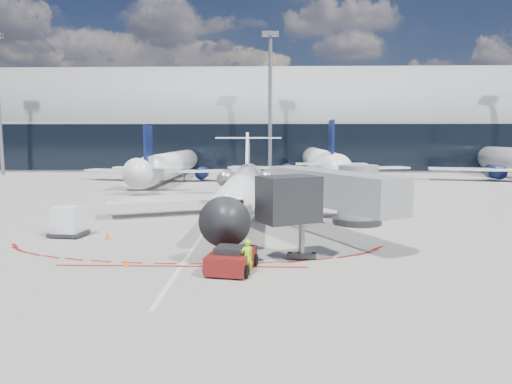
{
  "coord_description": "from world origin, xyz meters",
  "views": [
    {
      "loc": [
        4.82,
        -35.78,
        7.11
      ],
      "look_at": [
        3.79,
        0.73,
        2.65
      ],
      "focal_mm": 32.0,
      "sensor_mm": 36.0,
      "label": 1
    }
  ],
  "objects_px": {
    "regional_jet": "(242,188)",
    "pushback_tug": "(232,259)",
    "uld_container": "(68,222)",
    "ramp_worker": "(247,257)"
  },
  "relations": [
    {
      "from": "pushback_tug",
      "to": "regional_jet",
      "type": "bearing_deg",
      "value": 101.68
    },
    {
      "from": "regional_jet",
      "to": "pushback_tug",
      "type": "xyz_separation_m",
      "value": [
        0.42,
        -16.57,
        -1.91
      ]
    },
    {
      "from": "regional_jet",
      "to": "uld_container",
      "type": "bearing_deg",
      "value": -144.4
    },
    {
      "from": "ramp_worker",
      "to": "uld_container",
      "type": "relative_size",
      "value": 0.76
    },
    {
      "from": "pushback_tug",
      "to": "uld_container",
      "type": "distance_m",
      "value": 14.73
    },
    {
      "from": "uld_container",
      "to": "regional_jet",
      "type": "bearing_deg",
      "value": 41.57
    },
    {
      "from": "regional_jet",
      "to": "uld_container",
      "type": "xyz_separation_m",
      "value": [
        -11.92,
        -8.53,
        -1.46
      ]
    },
    {
      "from": "regional_jet",
      "to": "pushback_tug",
      "type": "relative_size",
      "value": 5.54
    },
    {
      "from": "regional_jet",
      "to": "uld_container",
      "type": "relative_size",
      "value": 12.17
    },
    {
      "from": "uld_container",
      "to": "pushback_tug",
      "type": "bearing_deg",
      "value": -27.12
    }
  ]
}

